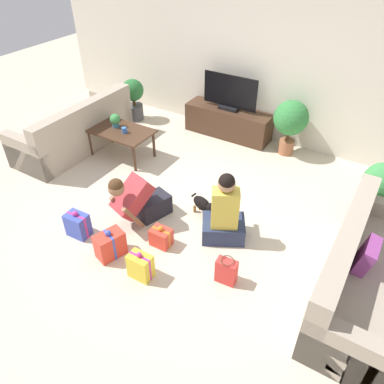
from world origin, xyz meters
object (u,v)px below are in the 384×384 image
Objects in this scene: gift_box_b at (78,225)px; mug at (124,130)px; tv at (230,94)px; potted_plant_back_right at (291,120)px; potted_plant_corner_right at (383,185)px; gift_bag_a at (226,271)px; sofa_right at (366,278)px; person_sitting at (224,215)px; tabletop_plant at (115,120)px; potted_plant_corner_left at (133,97)px; gift_box_a at (141,266)px; dog at (204,205)px; sofa_left at (76,132)px; gift_box_c at (110,245)px; coffee_table at (120,133)px; person_kneeling at (139,200)px; gift_box_d at (161,237)px; tv_console at (228,122)px.

mug is at bearing 110.27° from gift_box_b.
tv is 1.14m from potted_plant_back_right.
gift_bag_a is at bearing -120.96° from potted_plant_corner_right.
sofa_right is 1.66m from person_sitting.
potted_plant_corner_left is at bearing 116.15° from tabletop_plant.
gift_box_a is 0.95m from gift_bag_a.
gift_bag_a reaches higher than dog.
sofa_right is (4.84, -0.73, 0.00)m from sofa_left.
sofa_right is 3.80m from tv.
tabletop_plant is (-4.13, 0.97, 0.30)m from sofa_right.
coffee_table is at bearing 126.41° from gift_box_c.
sofa_left reaches higher than dog.
person_kneeling is at bearing -13.60° from person_sitting.
tabletop_plant is at bearing -130.50° from tv.
person_kneeling is at bearing 167.79° from gift_bag_a.
gift_box_a is at bearing -45.74° from coffee_table.
gift_box_c is at bearing 15.24° from person_sitting.
potted_plant_corner_left is 2.12× the size of gift_box_b.
gift_box_d is 2.14m from mug.
gift_box_c is at bearing -55.69° from mug.
sofa_left is 3.75m from gift_bag_a.
person_kneeling is 0.96m from gift_box_a.
mug is (-1.72, 1.86, 0.37)m from gift_box_a.
coffee_table is 2.25m from gift_box_d.
potted_plant_back_right is (2.29, 1.50, 0.18)m from coffee_table.
gift_box_b is at bearing -69.73° from mug.
tv_console is at bearing 10.88° from potted_plant_corner_left.
tv is 3.40m from gift_box_b.
gift_box_b is 1.68× the size of tabletop_plant.
potted_plant_back_right reaches higher than tabletop_plant.
gift_bag_a is at bearing -63.16° from tv_console.
tabletop_plant is at bearing 156.78° from person_kneeling.
gift_box_a is (0.58, -0.74, -0.19)m from person_kneeling.
coffee_table is 2.29m from gift_box_c.
person_sitting is at bearing -20.55° from mug.
tv_console is (1.16, 1.55, -0.17)m from coffee_table.
tabletop_plant reaches higher than gift_box_b.
gift_bag_a is at bearing -29.14° from mug.
potted_plant_corner_left reaches higher than tabletop_plant.
gift_bag_a is (3.38, -2.67, -0.29)m from potted_plant_corner_left.
person_kneeling reaches higher than tv_console.
dog is (0.78, -2.19, -0.07)m from tv_console.
tabletop_plant is at bearing 128.10° from gift_box_c.
tv_console is 6.96× the size of tabletop_plant.
tv reaches higher than potted_plant_back_right.
sofa_right is at bearing -12.83° from mug.
tv_console is 1.92m from mug.
sofa_left is at bearing -170.84° from mug.
person_kneeling is 2.54× the size of gift_bag_a.
dog is at bearing -70.51° from tv_console.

